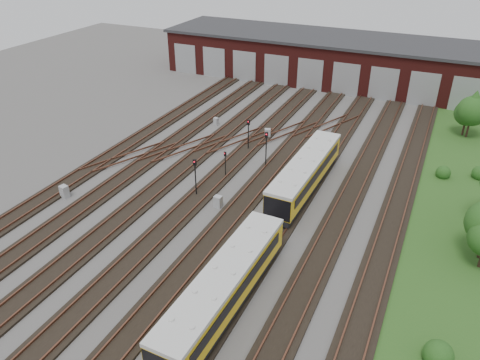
% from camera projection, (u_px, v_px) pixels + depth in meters
% --- Properties ---
extents(ground, '(120.00, 120.00, 0.00)m').
position_uv_depth(ground, '(207.00, 215.00, 38.34)').
color(ground, '#474442').
rests_on(ground, ground).
extents(track_network, '(30.40, 70.00, 0.33)m').
position_uv_depth(track_network, '(208.00, 210.00, 38.82)').
color(track_network, black).
rests_on(track_network, ground).
extents(maintenance_shed, '(51.00, 12.50, 6.35)m').
position_uv_depth(maintenance_shed, '(336.00, 59.00, 68.35)').
color(maintenance_shed, '#511614').
rests_on(maintenance_shed, ground).
extents(grass_verge, '(8.00, 55.00, 0.05)m').
position_uv_depth(grass_verge, '(462.00, 208.00, 39.29)').
color(grass_verge, '#21531B').
rests_on(grass_verge, ground).
extents(metro_train, '(2.72, 45.29, 2.74)m').
position_uv_depth(metro_train, '(224.00, 288.00, 28.38)').
color(metro_train, black).
rests_on(metro_train, ground).
extents(signal_mast_0, '(0.29, 0.27, 3.55)m').
position_uv_depth(signal_mast_0, '(195.00, 173.00, 39.93)').
color(signal_mast_0, black).
rests_on(signal_mast_0, ground).
extents(signal_mast_1, '(0.29, 0.27, 3.38)m').
position_uv_depth(signal_mast_1, '(248.00, 131.00, 48.03)').
color(signal_mast_1, black).
rests_on(signal_mast_1, ground).
extents(signal_mast_2, '(0.31, 0.29, 3.70)m').
position_uv_depth(signal_mast_2, '(266.00, 145.00, 44.56)').
color(signal_mast_2, black).
rests_on(signal_mast_2, ground).
extents(signal_mast_3, '(0.24, 0.23, 2.59)m').
position_uv_depth(signal_mast_3, '(225.00, 161.00, 43.23)').
color(signal_mast_3, black).
rests_on(signal_mast_3, ground).
extents(relay_cabinet_0, '(0.79, 0.70, 1.14)m').
position_uv_depth(relay_cabinet_0, '(64.00, 192.00, 40.54)').
color(relay_cabinet_0, '#A3A5A8').
rests_on(relay_cabinet_0, ground).
extents(relay_cabinet_1, '(0.60, 0.53, 0.86)m').
position_uv_depth(relay_cabinet_1, '(216.00, 121.00, 54.80)').
color(relay_cabinet_1, '#A3A5A8').
rests_on(relay_cabinet_1, ground).
extents(relay_cabinet_2, '(0.68, 0.59, 1.06)m').
position_uv_depth(relay_cabinet_2, '(218.00, 202.00, 39.18)').
color(relay_cabinet_2, '#A3A5A8').
rests_on(relay_cabinet_2, ground).
extents(relay_cabinet_3, '(0.79, 0.74, 1.04)m').
position_uv_depth(relay_cabinet_3, '(268.00, 133.00, 51.55)').
color(relay_cabinet_3, '#A3A5A8').
rests_on(relay_cabinet_3, ground).
extents(relay_cabinet_4, '(0.71, 0.60, 1.11)m').
position_uv_depth(relay_cabinet_4, '(298.00, 180.00, 42.38)').
color(relay_cabinet_4, '#A3A5A8').
rests_on(relay_cabinet_4, ground).
extents(tree_0, '(3.26, 3.26, 5.41)m').
position_uv_depth(tree_0, '(473.00, 107.00, 50.23)').
color(tree_0, '#332017').
rests_on(tree_0, ground).
extents(tree_1, '(2.79, 2.79, 4.62)m').
position_uv_depth(tree_1, '(468.00, 110.00, 50.96)').
color(tree_1, '#332017').
rests_on(tree_1, ground).
extents(bush_0, '(1.66, 1.66, 1.66)m').
position_uv_depth(bush_0, '(439.00, 352.00, 25.33)').
color(bush_0, '#184513').
rests_on(bush_0, ground).
extents(bush_1, '(1.35, 1.35, 1.35)m').
position_uv_depth(bush_1, '(444.00, 171.00, 43.62)').
color(bush_1, '#184513').
rests_on(bush_1, ground).
extents(bush_2, '(1.45, 1.45, 1.45)m').
position_uv_depth(bush_2, '(480.00, 171.00, 43.42)').
color(bush_2, '#184513').
rests_on(bush_2, ground).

